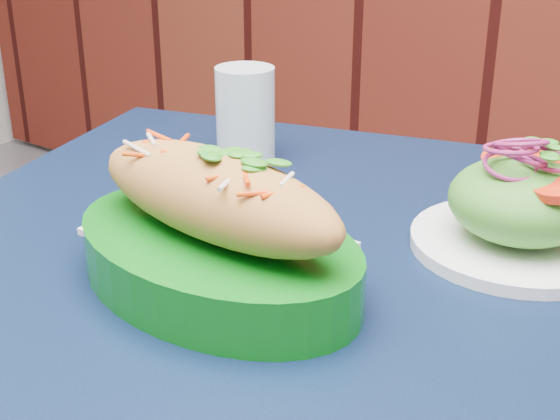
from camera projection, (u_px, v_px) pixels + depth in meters
The scene contains 4 objects.
cafe_table at pixel (302, 347), 0.74m from camera, with size 0.98×0.98×0.75m.
banh_mi_basket at pixel (216, 231), 0.65m from camera, with size 0.30×0.21×0.13m.
salad_plate at pixel (521, 209), 0.72m from camera, with size 0.20×0.20×0.11m.
water_glass at pixel (245, 115), 0.94m from camera, with size 0.07×0.07×0.12m, color silver.
Camera 1 is at (0.31, 1.01, 1.08)m, focal length 50.00 mm.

